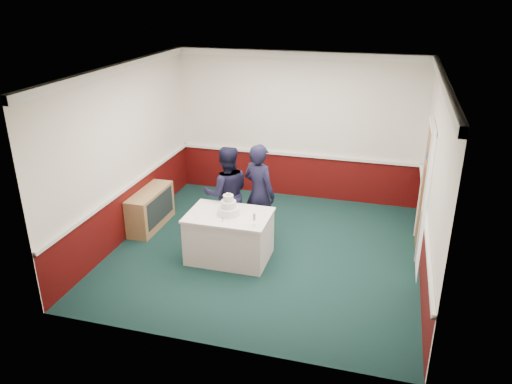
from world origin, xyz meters
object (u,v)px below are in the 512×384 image
(wedding_cake, at_px, (229,208))
(sideboard, at_px, (151,209))
(cake_table, at_px, (229,236))
(cake_knife, at_px, (223,219))
(champagne_flute, at_px, (254,217))
(person_woman, at_px, (259,193))
(person_man, at_px, (227,193))

(wedding_cake, bearing_deg, sideboard, 157.80)
(cake_table, xyz_separation_m, wedding_cake, (-0.00, 0.00, 0.50))
(cake_knife, bearing_deg, sideboard, 136.76)
(cake_table, bearing_deg, wedding_cake, 90.00)
(champagne_flute, distance_m, person_woman, 1.09)
(person_man, bearing_deg, champagne_flute, 104.67)
(wedding_cake, relative_size, cake_knife, 1.65)
(wedding_cake, height_order, person_man, person_man)
(champagne_flute, bearing_deg, cake_table, 150.75)
(sideboard, bearing_deg, person_woman, 1.82)
(person_man, distance_m, person_woman, 0.56)
(cake_knife, xyz_separation_m, champagne_flute, (0.53, -0.08, 0.14))
(cake_knife, relative_size, champagne_flute, 1.07)
(wedding_cake, xyz_separation_m, cake_knife, (-0.03, -0.20, -0.11))
(sideboard, xyz_separation_m, cake_knife, (1.73, -0.92, 0.44))
(champagne_flute, height_order, person_man, person_man)
(sideboard, distance_m, champagne_flute, 2.54)
(champagne_flute, relative_size, person_man, 0.12)
(cake_knife, xyz_separation_m, person_man, (-0.23, 0.89, 0.05))
(person_woman, bearing_deg, cake_knife, 97.30)
(wedding_cake, distance_m, person_woman, 0.84)
(cake_table, distance_m, champagne_flute, 0.78)
(wedding_cake, distance_m, person_man, 0.74)
(person_man, height_order, person_woman, person_woman)
(sideboard, xyz_separation_m, cake_table, (1.76, -0.72, 0.05))
(cake_knife, bearing_deg, champagne_flute, -23.87)
(wedding_cake, height_order, cake_knife, wedding_cake)
(cake_table, distance_m, cake_knife, 0.44)
(person_man, bearing_deg, cake_knife, 81.11)
(wedding_cake, height_order, person_woman, person_woman)
(cake_knife, xyz_separation_m, person_woman, (0.32, 0.98, 0.08))
(cake_table, bearing_deg, sideboard, 157.80)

